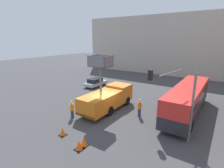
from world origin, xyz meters
TOP-DOWN VIEW (x-y plane):
  - ground_plane at (0.00, 0.00)m, footprint 120.00×120.00m
  - building_backdrop_far at (0.00, 28.79)m, footprint 44.00×10.00m
  - utility_truck at (-0.79, 1.07)m, footprint 2.56×7.43m
  - city_bus at (6.96, 4.86)m, footprint 2.51×11.84m
  - traffic_light_pole at (6.84, -0.42)m, footprint 3.94×3.69m
  - road_worker_near_truck at (-2.58, -2.69)m, footprint 0.38×0.38m
  - road_worker_directing at (3.00, 1.48)m, footprint 0.38×0.38m
  - traffic_cone_near_truck at (1.81, -6.20)m, footprint 0.62×0.62m
  - traffic_cone_mid_road at (1.79, -5.66)m, footprint 0.65×0.65m
  - traffic_cone_far_side at (-0.71, -5.56)m, footprint 0.59×0.59m
  - parked_car_curbside at (-8.32, 8.17)m, footprint 1.88×4.26m

SIDE VIEW (x-z plane):
  - ground_plane at x=0.00m, z-range 0.00..0.00m
  - traffic_cone_far_side at x=-0.71m, z-range -0.02..0.66m
  - traffic_cone_near_truck at x=1.81m, z-range -0.02..0.69m
  - traffic_cone_mid_road at x=1.79m, z-range -0.02..0.72m
  - parked_car_curbside at x=-8.32m, z-range 0.01..1.41m
  - road_worker_near_truck at x=-2.58m, z-range 0.00..1.82m
  - road_worker_directing at x=3.00m, z-range 0.01..1.90m
  - utility_truck at x=-0.79m, z-range -1.68..4.60m
  - city_bus at x=6.96m, z-range 0.28..3.40m
  - traffic_light_pole at x=6.84m, z-range 1.04..6.64m
  - building_backdrop_far at x=0.00m, z-range 0.00..12.95m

